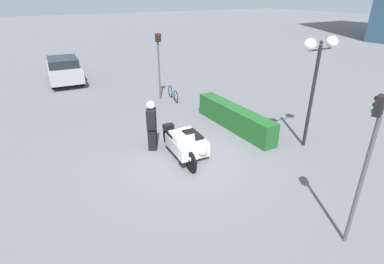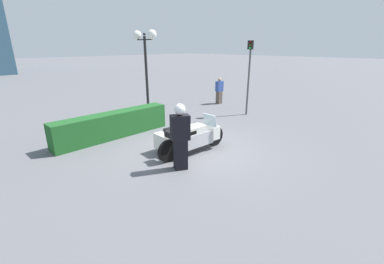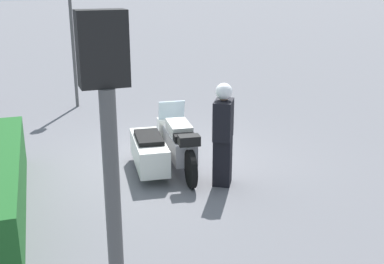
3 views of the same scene
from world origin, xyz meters
name	(u,v)px [view 1 (image 1 of 3)]	position (x,y,z in m)	size (l,w,h in m)	color
ground_plane	(187,159)	(0.00, 0.00, 0.00)	(160.00, 160.00, 0.00)	slate
police_motorcycle	(187,144)	(-0.19, 0.11, 0.48)	(2.70, 1.32, 1.17)	black
officer_rider	(152,124)	(-1.30, -0.71, 0.99)	(0.60, 0.52, 1.87)	black
hedge_bush_curbside	(234,118)	(-1.25, 3.03, 0.48)	(4.51, 0.65, 0.96)	#1E5623
twin_lamp_post	(318,60)	(1.36, 4.35, 3.21)	(0.40, 1.49, 3.97)	black
traffic_light_near	(368,154)	(5.16, 1.30, 2.32)	(0.23, 0.29, 3.55)	#4C4C4C
traffic_light_far	(159,57)	(-6.33, 1.97, 2.26)	(0.23, 0.27, 3.44)	#4C4C4C
parked_car_background	(64,69)	(-12.76, -1.82, 0.81)	(4.85, 2.29, 1.53)	#9E9EA3
bicycle_parked	(173,94)	(-5.94, 2.54, 0.32)	(1.63, 0.31, 0.71)	black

